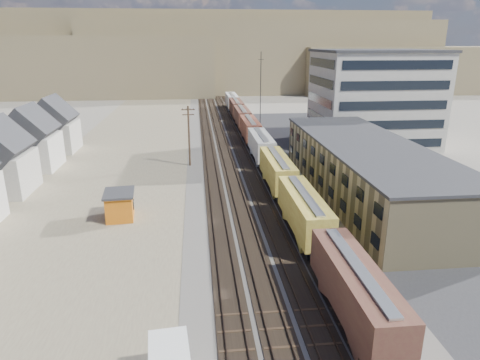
{
  "coord_description": "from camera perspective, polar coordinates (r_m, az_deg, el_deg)",
  "views": [
    {
      "loc": [
        -7.23,
        -27.54,
        19.76
      ],
      "look_at": [
        -1.91,
        24.09,
        3.0
      ],
      "focal_mm": 32.0,
      "sensor_mm": 36.0,
      "label": 1
    }
  ],
  "objects": [
    {
      "name": "freight_train",
      "position": [
        81.61,
        2.03,
        5.88
      ],
      "size": [
        3.0,
        119.74,
        4.46
      ],
      "color": "black",
      "rests_on": "ground"
    },
    {
      "name": "parked_car_blue",
      "position": [
        79.04,
        15.96,
        3.34
      ],
      "size": [
        6.53,
        5.34,
        1.65
      ],
      "primitive_type": "imported",
      "rotation": [
        0.0,
        0.0,
        1.05
      ],
      "color": "navy",
      "rests_on": "ground"
    },
    {
      "name": "ground",
      "position": [
        34.66,
        7.58,
        -17.05
      ],
      "size": [
        300.0,
        300.0,
        0.0
      ],
      "primitive_type": "plane",
      "color": "#6B6356",
      "rests_on": "ground"
    },
    {
      "name": "asphalt_lot",
      "position": [
        71.8,
        18.41,
        1.0
      ],
      "size": [
        26.0,
        120.0,
        0.04
      ],
      "primitive_type": "cube",
      "color": "#232326",
      "rests_on": "ground"
    },
    {
      "name": "radio_mast",
      "position": [
        89.17,
        2.75,
        11.02
      ],
      "size": [
        1.2,
        0.16,
        18.0
      ],
      "color": "black",
      "rests_on": "ground"
    },
    {
      "name": "rail_tracks",
      "position": [
        80.27,
        -0.93,
        3.72
      ],
      "size": [
        11.4,
        200.0,
        0.24
      ],
      "color": "black",
      "rests_on": "ground"
    },
    {
      "name": "warehouse",
      "position": [
        59.27,
        16.38,
        1.38
      ],
      "size": [
        12.4,
        40.4,
        7.25
      ],
      "color": "tan",
      "rests_on": "ground"
    },
    {
      "name": "ballast_bed",
      "position": [
        80.33,
        -0.54,
        3.68
      ],
      "size": [
        18.0,
        200.0,
        0.06
      ],
      "primitive_type": "cube",
      "color": "#4C4742",
      "rests_on": "ground"
    },
    {
      "name": "utility_pole_north",
      "position": [
        71.04,
        -6.82,
        6.02
      ],
      "size": [
        2.2,
        0.32,
        10.0
      ],
      "color": "#382619",
      "rests_on": "ground"
    },
    {
      "name": "hills_north",
      "position": [
        195.68,
        -3.86,
        16.2
      ],
      "size": [
        265.0,
        80.0,
        32.0
      ],
      "color": "olive",
      "rests_on": "ground"
    },
    {
      "name": "dirt_yard",
      "position": [
        71.51,
        -15.93,
        1.16
      ],
      "size": [
        24.0,
        180.0,
        0.03
      ],
      "primitive_type": "cube",
      "color": "#6B5D4A",
      "rests_on": "ground"
    },
    {
      "name": "parked_car_far",
      "position": [
        84.98,
        21.39,
        3.74
      ],
      "size": [
        2.19,
        4.65,
        1.54
      ],
      "primitive_type": "imported",
      "rotation": [
        0.0,
        0.0,
        0.08
      ],
      "color": "white",
      "rests_on": "ground"
    },
    {
      "name": "office_tower",
      "position": [
        90.29,
        17.39,
        10.42
      ],
      "size": [
        22.6,
        18.6,
        18.45
      ],
      "color": "#9E998E",
      "rests_on": "ground"
    },
    {
      "name": "maintenance_shed",
      "position": [
        51.95,
        -15.73,
        -3.2
      ],
      "size": [
        3.82,
        4.72,
        3.24
      ],
      "color": "#C26212",
      "rests_on": "ground"
    }
  ]
}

